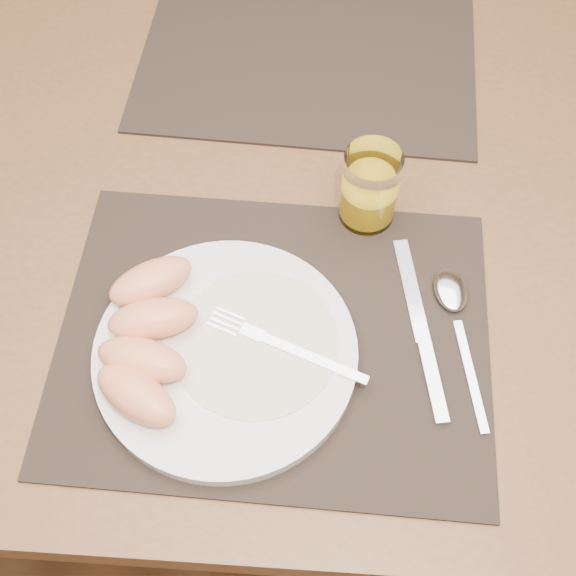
# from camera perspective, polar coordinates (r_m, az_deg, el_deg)

# --- Properties ---
(ground) EXTENTS (5.00, 5.00, 0.00)m
(ground) POSITION_cam_1_polar(r_m,az_deg,el_deg) (1.54, 0.79, -9.54)
(ground) COLOR brown
(ground) RESTS_ON ground
(table) EXTENTS (1.40, 0.90, 0.75)m
(table) POSITION_cam_1_polar(r_m,az_deg,el_deg) (0.95, 1.27, 5.53)
(table) COLOR brown
(table) RESTS_ON ground
(placemat_near) EXTENTS (0.46, 0.36, 0.00)m
(placemat_near) POSITION_cam_1_polar(r_m,az_deg,el_deg) (0.76, -1.13, -3.83)
(placemat_near) COLOR black
(placemat_near) RESTS_ON table
(placemat_far) EXTENTS (0.47, 0.37, 0.00)m
(placemat_far) POSITION_cam_1_polar(r_m,az_deg,el_deg) (1.04, 1.63, 18.17)
(placemat_far) COLOR black
(placemat_far) RESTS_ON table
(plate) EXTENTS (0.27, 0.27, 0.02)m
(plate) POSITION_cam_1_polar(r_m,az_deg,el_deg) (0.74, -4.94, -5.15)
(plate) COLOR white
(plate) RESTS_ON placemat_near
(plate_dressing) EXTENTS (0.17, 0.17, 0.00)m
(plate_dressing) POSITION_cam_1_polar(r_m,az_deg,el_deg) (0.74, -2.59, -4.30)
(plate_dressing) COLOR white
(plate_dressing) RESTS_ON plate
(fork) EXTENTS (0.17, 0.08, 0.00)m
(fork) POSITION_cam_1_polar(r_m,az_deg,el_deg) (0.74, -1.15, -4.27)
(fork) COLOR silver
(fork) RESTS_ON plate
(knife) EXTENTS (0.05, 0.22, 0.01)m
(knife) POSITION_cam_1_polar(r_m,az_deg,el_deg) (0.77, 10.66, -4.19)
(knife) COLOR silver
(knife) RESTS_ON placemat_near
(spoon) EXTENTS (0.05, 0.19, 0.01)m
(spoon) POSITION_cam_1_polar(r_m,az_deg,el_deg) (0.79, 12.92, -1.04)
(spoon) COLOR silver
(spoon) RESTS_ON placemat_near
(juice_glass) EXTENTS (0.06, 0.06, 0.10)m
(juice_glass) POSITION_cam_1_polar(r_m,az_deg,el_deg) (0.82, 6.45, 7.68)
(juice_glass) COLOR white
(juice_glass) RESTS_ON placemat_near
(grapefruit_wedges) EXTENTS (0.11, 0.21, 0.04)m
(grapefruit_wedges) POSITION_cam_1_polar(r_m,az_deg,el_deg) (0.73, -11.17, -3.83)
(grapefruit_wedges) COLOR #F59664
(grapefruit_wedges) RESTS_ON plate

